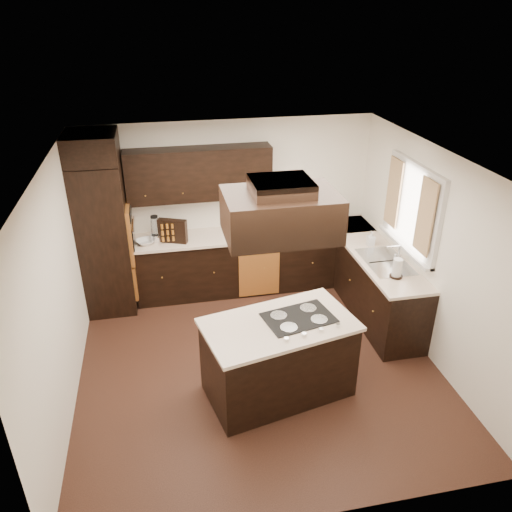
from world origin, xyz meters
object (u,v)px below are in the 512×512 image
at_px(oven_column, 105,238).
at_px(range_hood, 281,215).
at_px(spice_rack, 173,231).
at_px(island, 278,359).

bearing_deg(oven_column, range_hood, -50.26).
xyz_separation_m(oven_column, spice_rack, (0.92, -0.01, 0.03)).
distance_m(island, range_hood, 1.72).
relative_size(oven_column, range_hood, 2.02).
distance_m(oven_column, range_hood, 3.13).
height_order(range_hood, spice_rack, range_hood).
relative_size(island, spice_rack, 3.79).
distance_m(island, spice_rack, 2.51).
height_order(oven_column, island, oven_column).
distance_m(oven_column, island, 2.99).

